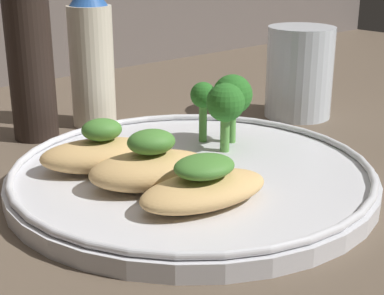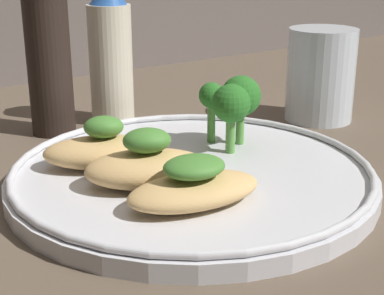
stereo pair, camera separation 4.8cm
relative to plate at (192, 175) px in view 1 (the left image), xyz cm
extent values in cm
cube|color=brown|center=(0.00, 0.00, -1.49)|extent=(180.00, 180.00, 1.00)
cylinder|color=silver|center=(0.00, 0.00, -0.29)|extent=(30.59, 30.59, 1.40)
torus|color=silver|center=(0.00, 0.00, 0.71)|extent=(29.99, 29.99, 0.60)
ellipsoid|color=tan|center=(-3.80, -5.66, 1.50)|extent=(10.89, 6.86, 2.18)
ellipsoid|color=#478433|center=(-3.80, -5.66, 3.36)|extent=(5.15, 4.39, 1.54)
ellipsoid|color=tan|center=(-4.66, -0.63, 1.79)|extent=(11.21, 9.16, 2.77)
ellipsoid|color=#478433|center=(-4.66, -0.63, 4.11)|extent=(4.62, 4.25, 1.88)
ellipsoid|color=tan|center=(-5.54, 4.87, 1.72)|extent=(11.48, 9.35, 2.63)
ellipsoid|color=#478433|center=(-5.54, 4.87, 3.95)|extent=(4.17, 3.90, 1.82)
cylinder|color=#569942|center=(7.59, 2.98, 2.08)|extent=(0.79, 0.79, 3.34)
sphere|color=#286B23|center=(7.59, 2.98, 5.05)|extent=(3.74, 3.74, 3.74)
cylinder|color=#569942|center=(5.72, 4.95, 2.27)|extent=(0.76, 0.76, 3.72)
sphere|color=#286B23|center=(5.72, 4.95, 4.97)|extent=(2.41, 2.41, 2.41)
cylinder|color=#569942|center=(5.32, 1.57, 2.09)|extent=(0.85, 0.85, 3.37)
sphere|color=#286B23|center=(5.32, 1.57, 4.99)|extent=(3.46, 3.46, 3.46)
cylinder|color=beige|center=(3.45, 20.49, 5.54)|extent=(4.79, 4.79, 13.06)
cylinder|color=black|center=(-3.70, 20.49, 7.42)|extent=(4.57, 4.57, 16.83)
cylinder|color=silver|center=(23.14, 7.61, 4.21)|extent=(7.64, 7.64, 10.40)
camera|label=1|loc=(-30.11, -34.35, 18.52)|focal=55.00mm
camera|label=2|loc=(-26.31, -37.35, 18.52)|focal=55.00mm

